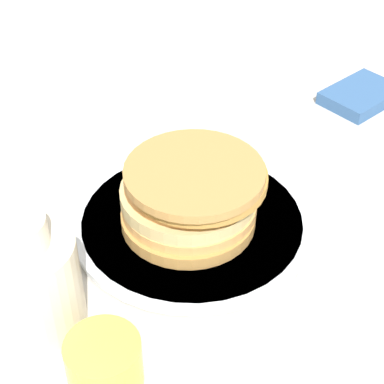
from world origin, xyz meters
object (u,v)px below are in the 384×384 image
object	(u,v)px
plate	(192,222)
juice_glass	(104,363)
cream_jug	(28,281)
pancake_stack	(191,193)

from	to	relation	value
plate	juice_glass	xyz separation A→B (m)	(-0.24, 0.00, 0.02)
cream_jug	plate	bearing A→B (deg)	-28.55
juice_glass	cream_jug	xyz separation A→B (m)	(0.04, 0.10, 0.03)
plate	juice_glass	size ratio (longest dim) A/B	4.03
plate	cream_jug	world-z (taller)	cream_jug
cream_jug	juice_glass	bearing A→B (deg)	-113.05
pancake_stack	plate	bearing A→B (deg)	-29.48
plate	juice_glass	distance (m)	0.24
plate	juice_glass	bearing A→B (deg)	178.86
pancake_stack	juice_glass	distance (m)	0.24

